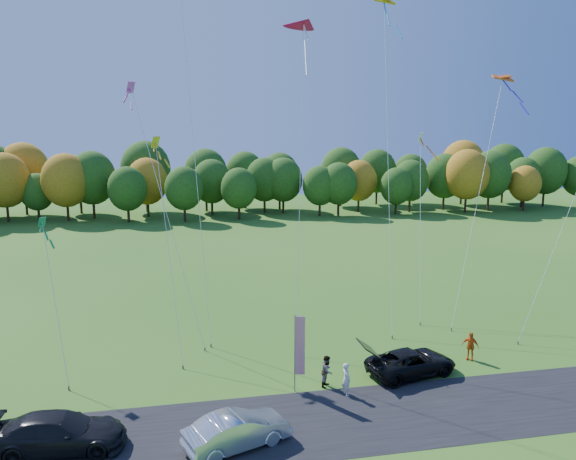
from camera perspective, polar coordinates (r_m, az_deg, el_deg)
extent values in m
plane|color=#2A6019|center=(30.34, 2.30, -15.20)|extent=(160.00, 160.00, 0.00)
cube|color=black|center=(26.91, 4.41, -18.78)|extent=(90.00, 6.00, 0.01)
imported|color=black|center=(31.60, 12.43, -12.99)|extent=(5.32, 3.29, 1.37)
imported|color=silver|center=(24.77, -5.17, -19.63)|extent=(4.75, 3.03, 1.48)
imported|color=black|center=(26.23, -22.22, -18.50)|extent=(5.49, 2.58, 1.55)
imported|color=silver|center=(28.88, 5.93, -14.82)|extent=(0.50, 0.66, 1.66)
imported|color=gray|center=(29.68, 4.00, -14.10)|extent=(0.94, 1.00, 1.63)
imported|color=orange|center=(34.26, 18.03, -11.14)|extent=(0.95, 0.97, 1.64)
cylinder|color=#999999|center=(28.59, 0.69, -12.41)|extent=(0.06, 0.06, 4.05)
cube|color=red|center=(28.42, 1.21, -11.67)|extent=(0.50, 0.16, 3.04)
cube|color=navy|center=(28.04, 1.20, -9.52)|extent=(0.49, 0.15, 0.79)
cylinder|color=#4C3F33|center=(34.95, -7.83, -11.54)|extent=(0.08, 0.08, 0.20)
cylinder|color=#4C3F33|center=(36.48, 10.55, -10.65)|extent=(0.08, 0.08, 0.20)
cube|color=gold|center=(47.31, 9.73, 21.94)|extent=(3.56, 1.23, 1.34)
cylinder|color=#4C3F33|center=(33.48, 0.83, -12.45)|extent=(0.08, 0.08, 0.20)
cone|color=#B80B45|center=(39.74, 1.61, 20.26)|extent=(2.66, 2.03, 2.91)
cylinder|color=#4C3F33|center=(38.65, 16.25, -9.68)|extent=(0.08, 0.08, 0.20)
cube|color=#D25117|center=(47.62, 20.99, 14.20)|extent=(3.35, 1.16, 1.27)
cylinder|color=#4C3F33|center=(32.30, -10.63, -13.53)|extent=(0.08, 0.08, 0.20)
cube|color=yellow|center=(35.89, -13.31, 8.69)|extent=(1.17, 1.17, 1.39)
cylinder|color=#4C3F33|center=(31.51, -21.38, -14.74)|extent=(0.08, 0.08, 0.20)
cube|color=#16874E|center=(33.11, -23.71, 0.76)|extent=(0.87, 0.87, 1.02)
cylinder|color=#4C3F33|center=(39.21, 13.28, -9.24)|extent=(0.08, 0.08, 0.20)
cube|color=white|center=(43.92, 13.31, 9.16)|extent=(1.26, 1.26, 1.50)
cylinder|color=#4C3F33|center=(34.46, -8.45, -11.88)|extent=(0.08, 0.08, 0.20)
cube|color=#E84DCC|center=(38.56, -15.70, 13.79)|extent=(1.21, 1.21, 1.44)
cylinder|color=#4C3F33|center=(37.75, 22.33, -10.55)|extent=(0.08, 0.08, 0.20)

